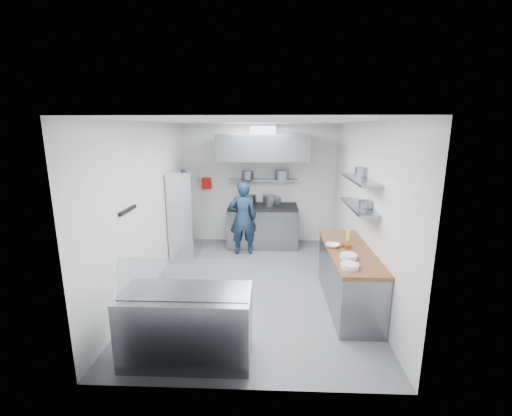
{
  "coord_description": "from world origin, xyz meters",
  "views": [
    {
      "loc": [
        0.25,
        -5.57,
        2.68
      ],
      "look_at": [
        0.0,
        0.6,
        1.25
      ],
      "focal_mm": 24.0,
      "sensor_mm": 36.0,
      "label": 1
    }
  ],
  "objects_px": {
    "wire_rack": "(185,214)",
    "chef": "(243,218)",
    "display_case": "(187,325)",
    "gas_range": "(263,227)"
  },
  "relations": [
    {
      "from": "wire_rack",
      "to": "chef",
      "type": "bearing_deg",
      "value": 9.74
    },
    {
      "from": "display_case",
      "to": "chef",
      "type": "bearing_deg",
      "value": 83.9
    },
    {
      "from": "wire_rack",
      "to": "display_case",
      "type": "xyz_separation_m",
      "value": [
        0.83,
        -3.35,
        -0.5
      ]
    },
    {
      "from": "gas_range",
      "to": "wire_rack",
      "type": "relative_size",
      "value": 0.86
    },
    {
      "from": "chef",
      "to": "display_case",
      "type": "xyz_separation_m",
      "value": [
        -0.38,
        -3.56,
        -0.38
      ]
    },
    {
      "from": "wire_rack",
      "to": "display_case",
      "type": "bearing_deg",
      "value": -76.16
    },
    {
      "from": "chef",
      "to": "display_case",
      "type": "bearing_deg",
      "value": 78.15
    },
    {
      "from": "gas_range",
      "to": "chef",
      "type": "xyz_separation_m",
      "value": [
        -0.42,
        -0.54,
        0.35
      ]
    },
    {
      "from": "chef",
      "to": "wire_rack",
      "type": "bearing_deg",
      "value": 3.98
    },
    {
      "from": "gas_range",
      "to": "chef",
      "type": "bearing_deg",
      "value": -127.98
    }
  ]
}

